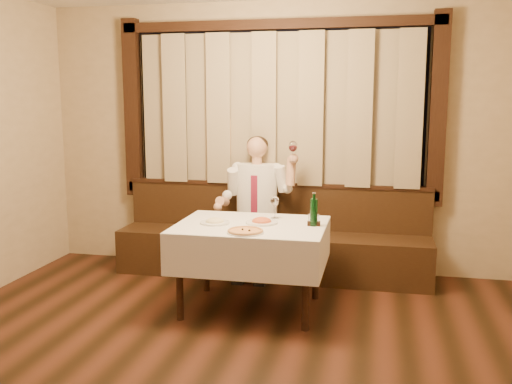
% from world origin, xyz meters
% --- Properties ---
extents(room, '(5.01, 6.01, 2.81)m').
position_xyz_m(room, '(-0.00, 0.97, 1.50)').
color(room, black).
rests_on(room, ground).
extents(banquette, '(3.20, 0.61, 0.94)m').
position_xyz_m(banquette, '(0.00, 2.72, 0.31)').
color(banquette, black).
rests_on(banquette, ground).
extents(dining_table, '(1.27, 0.97, 0.76)m').
position_xyz_m(dining_table, '(0.00, 1.70, 0.65)').
color(dining_table, black).
rests_on(dining_table, ground).
extents(pizza, '(0.30, 0.30, 0.03)m').
position_xyz_m(pizza, '(0.03, 1.38, 0.77)').
color(pizza, white).
rests_on(pizza, dining_table).
extents(pasta_red, '(0.27, 0.27, 0.09)m').
position_xyz_m(pasta_red, '(0.08, 1.74, 0.79)').
color(pasta_red, white).
rests_on(pasta_red, dining_table).
extents(pasta_cream, '(0.25, 0.25, 0.09)m').
position_xyz_m(pasta_cream, '(-0.31, 1.65, 0.79)').
color(pasta_cream, white).
rests_on(pasta_cream, dining_table).
extents(green_bottle, '(0.06, 0.06, 0.28)m').
position_xyz_m(green_bottle, '(0.53, 1.74, 0.88)').
color(green_bottle, '#11531D').
rests_on(green_bottle, dining_table).
extents(table_wine_glass, '(0.08, 0.08, 0.20)m').
position_xyz_m(table_wine_glass, '(0.16, 1.96, 0.90)').
color(table_wine_glass, white).
rests_on(table_wine_glass, dining_table).
extents(cruet_caddy, '(0.11, 0.06, 0.12)m').
position_xyz_m(cruet_caddy, '(0.53, 1.75, 0.80)').
color(cruet_caddy, black).
rests_on(cruet_caddy, dining_table).
extents(seated_man, '(0.79, 0.59, 1.43)m').
position_xyz_m(seated_man, '(-0.16, 2.63, 0.83)').
color(seated_man, black).
rests_on(seated_man, ground).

